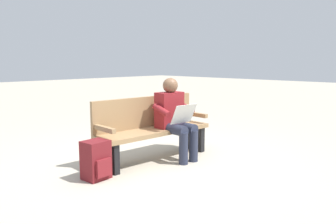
% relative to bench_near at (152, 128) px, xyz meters
% --- Properties ---
extents(ground_plane, '(40.00, 40.00, 0.00)m').
position_rel_bench_near_xyz_m(ground_plane, '(0.00, 0.07, -0.46)').
color(ground_plane, '#B7AD99').
extents(bench_near, '(1.83, 0.60, 0.90)m').
position_rel_bench_near_xyz_m(bench_near, '(0.00, 0.00, 0.00)').
color(bench_near, '#9E7A51').
rests_on(bench_near, ground).
extents(person_seated, '(0.59, 0.59, 1.18)m').
position_rel_bench_near_xyz_m(person_seated, '(-0.22, 0.25, 0.17)').
color(person_seated, maroon).
rests_on(person_seated, ground).
extents(backpack, '(0.32, 0.31, 0.47)m').
position_rel_bench_near_xyz_m(backpack, '(1.07, 0.16, -0.23)').
color(backpack, maroon).
rests_on(backpack, ground).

